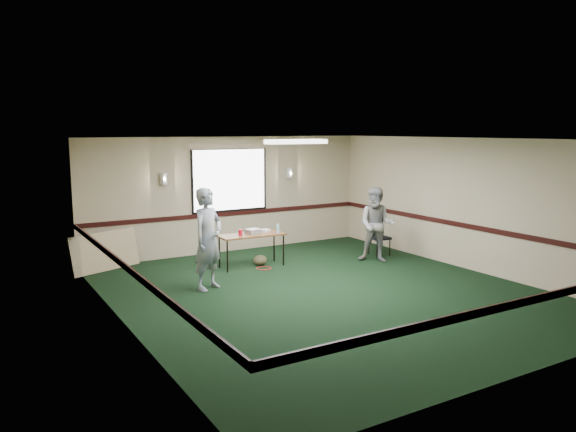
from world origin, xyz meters
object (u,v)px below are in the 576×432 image
conference_chair (377,234)px  person_right (377,225)px  projector (253,231)px  person_left (208,239)px  folding_table (252,236)px

conference_chair → person_right: person_right is taller
projector → person_left: person_left is taller
folding_table → conference_chair: conference_chair is taller
folding_table → conference_chair: (3.02, -0.45, -0.16)m
folding_table → person_right: (2.55, -0.98, 0.17)m
folding_table → projector: size_ratio=4.92×
folding_table → person_left: (-1.43, -1.11, 0.28)m
projector → person_right: person_right is taller
person_left → person_right: size_ratio=1.13×
person_left → folding_table: bearing=10.0°
folding_table → person_right: bearing=-18.7°
conference_chair → person_right: size_ratio=0.51×
conference_chair → person_left: size_ratio=0.45×
projector → conference_chair: conference_chair is taller
folding_table → projector: 0.13m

